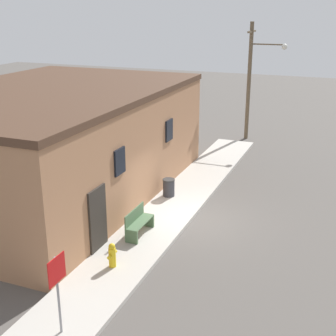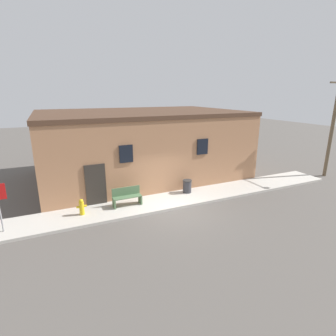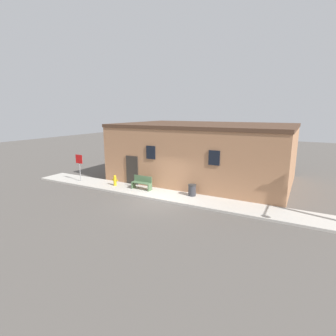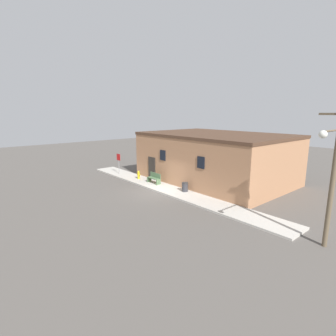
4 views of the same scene
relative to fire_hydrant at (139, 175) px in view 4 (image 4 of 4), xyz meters
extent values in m
plane|color=#56514C|center=(4.16, -1.09, -0.52)|extent=(80.00, 80.00, 0.00)
cube|color=#BCB7AD|center=(4.16, -0.06, -0.45)|extent=(21.55, 2.07, 0.13)
cube|color=#A87551|center=(4.70, 5.32, 1.56)|extent=(12.86, 8.70, 4.16)
cube|color=#4C3323|center=(4.70, 5.32, 3.76)|extent=(12.96, 8.80, 0.24)
cube|color=black|center=(2.45, 0.94, 2.06)|extent=(0.70, 0.08, 0.90)
cube|color=black|center=(6.95, 0.94, 2.06)|extent=(0.70, 0.08, 0.90)
cube|color=#2D2823|center=(0.84, 0.94, 0.58)|extent=(1.00, 0.08, 2.20)
cylinder|color=gold|center=(0.00, 0.00, -0.08)|extent=(0.22, 0.22, 0.61)
sphere|color=gold|center=(0.00, 0.00, 0.28)|extent=(0.20, 0.20, 0.20)
cylinder|color=gold|center=(-0.17, 0.00, 0.02)|extent=(0.12, 0.10, 0.10)
cylinder|color=gold|center=(0.17, 0.00, 0.02)|extent=(0.12, 0.10, 0.10)
cylinder|color=gray|center=(-3.10, -0.28, 0.63)|extent=(0.06, 0.06, 2.03)
cube|color=red|center=(-3.10, -0.30, 1.32)|extent=(0.65, 0.02, 0.65)
cube|color=#4C6B47|center=(1.52, 0.11, -0.16)|extent=(0.08, 0.44, 0.44)
cube|color=#4C6B47|center=(2.86, 0.11, -0.16)|extent=(0.08, 0.44, 0.44)
cube|color=#4C6B47|center=(2.19, 0.11, 0.08)|extent=(1.42, 0.44, 0.04)
cube|color=#4C6B47|center=(2.19, 0.31, 0.31)|extent=(1.42, 0.04, 0.43)
cylinder|color=#333338|center=(5.75, 0.48, -0.05)|extent=(0.48, 0.48, 0.66)
cylinder|color=#2D2D2D|center=(5.75, 0.48, 0.31)|extent=(0.50, 0.50, 0.06)
cylinder|color=brown|center=(16.14, -0.38, 2.84)|extent=(0.22, 0.22, 6.71)
cylinder|color=brown|center=(16.14, -1.31, 4.99)|extent=(0.08, 1.86, 0.08)
sphere|color=silver|center=(16.14, -2.24, 4.89)|extent=(0.32, 0.32, 0.32)
camera|label=1|loc=(-10.78, -6.10, 7.00)|focal=50.00mm
camera|label=2|loc=(-0.97, -11.69, 5.00)|focal=28.00mm
camera|label=3|loc=(11.86, -14.08, 4.80)|focal=28.00mm
camera|label=4|loc=(19.97, -13.48, 5.71)|focal=28.00mm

